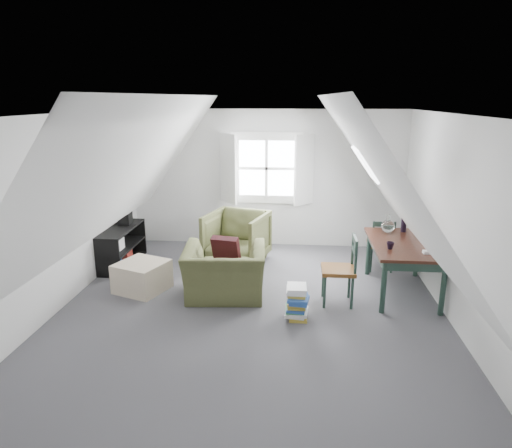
# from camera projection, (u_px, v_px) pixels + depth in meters

# --- Properties ---
(floor) EXTENTS (5.50, 5.50, 0.00)m
(floor) POSITION_uv_depth(u_px,v_px,m) (251.00, 307.00, 6.06)
(floor) COLOR #47464B
(floor) RESTS_ON ground
(ceiling) EXTENTS (5.50, 5.50, 0.00)m
(ceiling) POSITION_uv_depth(u_px,v_px,m) (251.00, 114.00, 5.39)
(ceiling) COLOR white
(ceiling) RESTS_ON wall_back
(wall_back) EXTENTS (5.00, 0.00, 5.00)m
(wall_back) POSITION_uv_depth(u_px,v_px,m) (267.00, 179.00, 8.36)
(wall_back) COLOR silver
(wall_back) RESTS_ON ground
(wall_front) EXTENTS (5.00, 0.00, 5.00)m
(wall_front) POSITION_uv_depth(u_px,v_px,m) (209.00, 318.00, 3.09)
(wall_front) COLOR silver
(wall_front) RESTS_ON ground
(wall_left) EXTENTS (0.00, 5.50, 5.50)m
(wall_left) POSITION_uv_depth(u_px,v_px,m) (61.00, 212.00, 5.95)
(wall_left) COLOR silver
(wall_left) RESTS_ON ground
(wall_right) EXTENTS (0.00, 5.50, 5.50)m
(wall_right) POSITION_uv_depth(u_px,v_px,m) (457.00, 221.00, 5.50)
(wall_right) COLOR silver
(wall_right) RESTS_ON ground
(slope_left) EXTENTS (3.19, 5.50, 4.48)m
(slope_left) POSITION_uv_depth(u_px,v_px,m) (128.00, 173.00, 5.72)
(slope_left) COLOR white
(slope_left) RESTS_ON wall_left
(slope_right) EXTENTS (3.19, 5.50, 4.48)m
(slope_right) POSITION_uv_depth(u_px,v_px,m) (380.00, 177.00, 5.45)
(slope_right) COLOR white
(slope_right) RESTS_ON wall_right
(dormer_window) EXTENTS (1.71, 0.35, 1.30)m
(dormer_window) POSITION_uv_depth(u_px,v_px,m) (266.00, 169.00, 8.24)
(dormer_window) COLOR white
(dormer_window) RESTS_ON wall_back
(skylight) EXTENTS (0.35, 0.75, 0.47)m
(skylight) POSITION_uv_depth(u_px,v_px,m) (365.00, 164.00, 6.70)
(skylight) COLOR white
(skylight) RESTS_ON slope_right
(armchair_near) EXTENTS (1.18, 1.06, 0.72)m
(armchair_near) POSITION_uv_depth(u_px,v_px,m) (225.00, 296.00, 6.39)
(armchair_near) COLOR #474C29
(armchair_near) RESTS_ON floor
(armchair_far) EXTENTS (1.15, 1.17, 0.86)m
(armchair_far) POSITION_uv_depth(u_px,v_px,m) (237.00, 262.00, 7.74)
(armchair_far) COLOR #474C29
(armchair_far) RESTS_ON floor
(throw_pillow) EXTENTS (0.42, 0.30, 0.40)m
(throw_pillow) POSITION_uv_depth(u_px,v_px,m) (226.00, 249.00, 6.37)
(throw_pillow) COLOR #350E13
(throw_pillow) RESTS_ON armchair_near
(ottoman) EXTENTS (0.81, 0.81, 0.42)m
(ottoman) POSITION_uv_depth(u_px,v_px,m) (142.00, 276.00, 6.55)
(ottoman) COLOR #C3B194
(ottoman) RESTS_ON floor
(dining_table) EXTENTS (0.90, 1.50, 0.75)m
(dining_table) POSITION_uv_depth(u_px,v_px,m) (404.00, 249.00, 6.35)
(dining_table) COLOR black
(dining_table) RESTS_ON floor
(demijohn) EXTENTS (0.19, 0.19, 0.27)m
(demijohn) POSITION_uv_depth(u_px,v_px,m) (388.00, 226.00, 6.74)
(demijohn) COLOR silver
(demijohn) RESTS_ON dining_table
(vase_twigs) EXTENTS (0.08, 0.09, 0.62)m
(vase_twigs) POSITION_uv_depth(u_px,v_px,m) (404.00, 223.00, 6.81)
(vase_twigs) COLOR black
(vase_twigs) RESTS_ON dining_table
(cup) EXTENTS (0.13, 0.13, 0.09)m
(cup) POSITION_uv_depth(u_px,v_px,m) (390.00, 249.00, 6.06)
(cup) COLOR black
(cup) RESTS_ON dining_table
(paper_box) EXTENTS (0.13, 0.09, 0.04)m
(paper_box) POSITION_uv_depth(u_px,v_px,m) (428.00, 252.00, 5.87)
(paper_box) COLOR white
(paper_box) RESTS_ON dining_table
(dining_chair_far) EXTENTS (0.40, 0.40, 0.85)m
(dining_chair_far) POSITION_uv_depth(u_px,v_px,m) (381.00, 244.00, 7.27)
(dining_chair_far) COLOR brown
(dining_chair_far) RESTS_ON floor
(dining_chair_near) EXTENTS (0.44, 0.44, 0.94)m
(dining_chair_near) POSITION_uv_depth(u_px,v_px,m) (341.00, 269.00, 6.07)
(dining_chair_near) COLOR brown
(dining_chair_near) RESTS_ON floor
(media_shelf) EXTENTS (0.41, 1.23, 0.63)m
(media_shelf) POSITION_uv_depth(u_px,v_px,m) (121.00, 249.00, 7.52)
(media_shelf) COLOR black
(media_shelf) RESTS_ON floor
(electronics_box) EXTENTS (0.21, 0.27, 0.21)m
(electronics_box) POSITION_uv_depth(u_px,v_px,m) (125.00, 219.00, 7.68)
(electronics_box) COLOR black
(electronics_box) RESTS_ON media_shelf
(magazine_stack) EXTENTS (0.32, 0.38, 0.42)m
(magazine_stack) POSITION_uv_depth(u_px,v_px,m) (297.00, 302.00, 5.72)
(magazine_stack) COLOR #B29933
(magazine_stack) RESTS_ON floor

